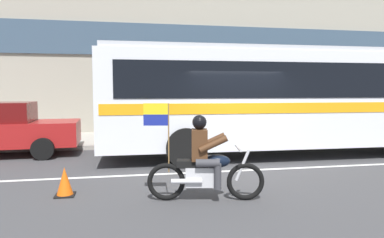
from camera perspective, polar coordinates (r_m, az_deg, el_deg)
name	(u,v)px	position (r m, az deg, el deg)	size (l,w,h in m)	color
ground_plane	(236,165)	(9.41, 7.29, -7.59)	(60.00, 60.00, 0.00)	#3D3D3F
sidewalk_curb	(198,137)	(14.27, 0.97, -3.01)	(28.00, 3.80, 0.15)	#A39E93
lane_center_stripe	(244,170)	(8.86, 8.50, -8.36)	(26.60, 0.14, 0.01)	silver
office_building_facade	(188,2)	(16.88, -0.65, 18.73)	(28.00, 0.89, 12.14)	gray
transit_bus	(297,94)	(11.21, 16.95, 3.93)	(12.00, 2.74, 3.22)	silver
motorcycle_with_rider	(205,164)	(6.34, 2.08, -7.46)	(2.17, 0.70, 1.78)	black
traffic_cone	(65,183)	(7.11, -20.23, -9.78)	(0.36, 0.36, 0.55)	#EA590F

